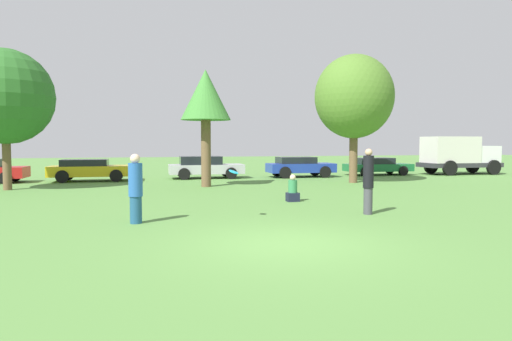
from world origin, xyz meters
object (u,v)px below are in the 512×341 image
at_px(bystander_sitting, 293,190).
at_px(tree_1, 206,98).
at_px(person_catcher, 368,181).
at_px(parked_car_silver, 205,167).
at_px(tree_0, 5,97).
at_px(parked_car_blue, 299,166).
at_px(person_thrower, 136,188).
at_px(tree_2, 354,97).
at_px(parked_car_yellow, 90,169).
at_px(delivery_truck_white, 458,154).
at_px(frisbee, 234,172).
at_px(parked_car_green, 377,166).

relative_size(bystander_sitting, tree_1, 0.17).
distance_m(person_catcher, parked_car_silver, 15.04).
distance_m(tree_0, parked_car_silver, 11.01).
bearing_deg(person_catcher, parked_car_blue, -100.85).
xyz_separation_m(person_thrower, tree_1, (3.24, 9.50, 3.33)).
xyz_separation_m(tree_1, tree_2, (7.84, 0.25, 0.25)).
relative_size(tree_0, parked_car_blue, 1.52).
bearing_deg(tree_2, tree_0, 178.45).
distance_m(person_catcher, tree_0, 16.28).
height_order(person_catcher, parked_car_blue, person_catcher).
bearing_deg(parked_car_blue, tree_0, -164.06).
relative_size(parked_car_yellow, delivery_truck_white, 0.83).
xyz_separation_m(person_catcher, tree_2, (4.49, 9.91, 3.51)).
height_order(frisbee, tree_1, tree_1).
bearing_deg(person_catcher, delivery_truck_white, -134.03).
distance_m(person_catcher, parked_car_green, 17.10).
height_order(frisbee, bystander_sitting, frisbee).
distance_m(person_thrower, bystander_sitting, 6.32).
relative_size(frisbee, tree_2, 0.04).
distance_m(tree_0, tree_1, 8.84).
height_order(frisbee, tree_2, tree_2).
bearing_deg(parked_car_silver, parked_car_green, 1.27).
height_order(person_thrower, parked_car_yellow, person_thrower).
xyz_separation_m(person_catcher, bystander_sitting, (-1.17, 3.35, -0.59)).
distance_m(tree_1, tree_2, 7.85).
height_order(frisbee, parked_car_green, frisbee).
height_order(person_thrower, delivery_truck_white, delivery_truck_white).
distance_m(tree_0, delivery_truck_white, 26.78).
height_order(person_catcher, tree_2, tree_2).
bearing_deg(bystander_sitting, tree_2, 49.22).
bearing_deg(parked_car_yellow, person_catcher, -56.30).
relative_size(tree_0, parked_car_silver, 1.41).
bearing_deg(frisbee, tree_0, 128.55).
height_order(tree_0, tree_1, tree_0).
relative_size(frisbee, delivery_truck_white, 0.05).
height_order(person_thrower, tree_2, tree_2).
relative_size(tree_0, parked_car_yellow, 1.42).
bearing_deg(parked_car_silver, tree_1, -95.93).
bearing_deg(person_catcher, frisbee, -0.29).
relative_size(person_catcher, delivery_truck_white, 0.36).
bearing_deg(frisbee, tree_2, 49.08).
relative_size(parked_car_silver, delivery_truck_white, 0.83).
xyz_separation_m(person_catcher, tree_0, (-12.16, 10.36, 3.14)).
height_order(bystander_sitting, tree_0, tree_0).
bearing_deg(tree_0, bystander_sitting, -32.51).
bearing_deg(bystander_sitting, delivery_truck_white, 34.80).
bearing_deg(frisbee, person_thrower, 179.13).
bearing_deg(bystander_sitting, parked_car_green, 49.42).
height_order(frisbee, parked_car_yellow, frisbee).
bearing_deg(tree_2, parked_car_blue, 107.64).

